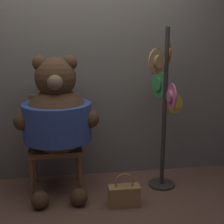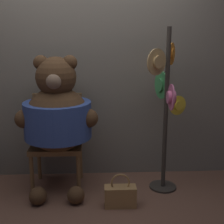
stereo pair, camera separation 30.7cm
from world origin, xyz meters
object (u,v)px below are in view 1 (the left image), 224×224
chair (55,138)px  hat_display_rack (164,103)px  teddy_bear (57,117)px  handbag_on_ground (124,195)px

chair → hat_display_rack: 1.17m
chair → teddy_bear: (0.03, -0.16, 0.27)m
handbag_on_ground → teddy_bear: bearing=149.3°
teddy_bear → handbag_on_ground: 0.98m
chair → teddy_bear: size_ratio=0.70×
teddy_bear → hat_display_rack: 1.07m
hat_display_rack → teddy_bear: bearing=179.3°
hat_display_rack → handbag_on_ground: 0.98m
chair → handbag_on_ground: chair is taller
hat_display_rack → chair: bearing=171.3°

